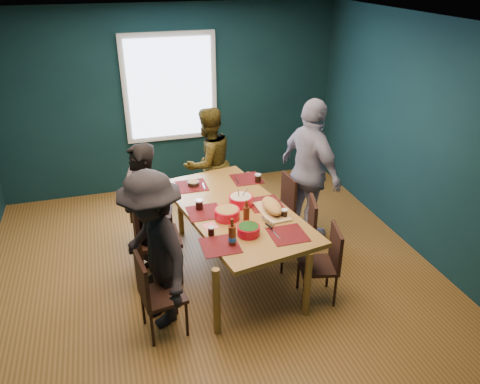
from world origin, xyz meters
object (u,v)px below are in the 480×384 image
object	(u,v)px
chair_left_mid	(148,232)
bowl_salad	(227,213)
bowl_dumpling	(241,200)
chair_left_far	(143,204)
dining_table	(235,214)
person_back	(209,163)
person_right	(310,172)
person_far_left	(144,214)
cutting_board	(272,207)
chair_right_near	(326,259)
chair_right_far	(282,202)
chair_right_mid	(303,228)
bowl_herbs	(248,230)
person_near_left	(154,251)
chair_left_near	(154,290)

from	to	relation	value
chair_left_mid	bowl_salad	distance (m)	0.89
chair_left_mid	bowl_salad	size ratio (longest dim) A/B	3.92
chair_left_mid	bowl_dumpling	bearing A→B (deg)	-2.14
chair_left_far	bowl_dumpling	distance (m)	1.24
dining_table	person_back	xyz separation A→B (m)	(0.02, 1.35, 0.05)
person_back	person_right	distance (m)	1.41
bowl_salad	dining_table	bearing A→B (deg)	53.52
person_far_left	cutting_board	world-z (taller)	person_far_left
chair_right_near	dining_table	bearing A→B (deg)	147.34
person_far_left	person_back	distance (m)	1.55
dining_table	chair_right_far	bearing A→B (deg)	24.63
chair_right_mid	bowl_herbs	bearing A→B (deg)	-136.87
person_back	person_near_left	bearing A→B (deg)	39.94
chair_left_near	chair_right_mid	xyz separation A→B (m)	(1.76, 0.63, -0.00)
chair_right_near	bowl_herbs	bearing A→B (deg)	178.52
person_back	bowl_dumpling	bearing A→B (deg)	69.23
dining_table	chair_right_mid	bearing A→B (deg)	-21.94
person_far_left	bowl_dumpling	world-z (taller)	person_far_left
dining_table	person_back	distance (m)	1.35
bowl_salad	bowl_dumpling	size ratio (longest dim) A/B	1.00
bowl_herbs	person_far_left	bearing A→B (deg)	142.97
dining_table	chair_left_mid	bearing A→B (deg)	164.62
chair_left_mid	bowl_dumpling	size ratio (longest dim) A/B	3.93
dining_table	chair_right_far	distance (m)	0.96
chair_left_near	bowl_salad	distance (m)	1.10
bowl_salad	chair_left_mid	bearing A→B (deg)	160.96
chair_right_near	person_far_left	world-z (taller)	person_far_left
chair_right_far	dining_table	bearing A→B (deg)	-149.95
chair_right_far	bowl_dumpling	bearing A→B (deg)	-149.78
chair_left_near	cutting_board	world-z (taller)	cutting_board
chair_left_near	person_far_left	bearing A→B (deg)	79.47
person_near_left	person_right	bearing A→B (deg)	98.36
chair_left_far	chair_right_far	world-z (taller)	chair_left_far
chair_left_far	person_near_left	bearing A→B (deg)	-79.97
chair_right_mid	person_right	xyz separation A→B (m)	(0.32, 0.59, 0.41)
person_far_left	person_back	bearing A→B (deg)	137.40
chair_left_far	person_right	distance (m)	2.05
chair_left_mid	chair_right_far	size ratio (longest dim) A/B	1.27
chair_right_near	bowl_dumpling	distance (m)	1.11
dining_table	person_right	bearing A→B (deg)	11.65
dining_table	bowl_herbs	size ratio (longest dim) A/B	9.78
cutting_board	person_far_left	bearing A→B (deg)	161.19
person_right	person_near_left	size ratio (longest dim) A/B	1.13
chair_left_mid	chair_right_far	xyz separation A→B (m)	(1.71, 0.44, -0.13)
chair_right_far	bowl_herbs	world-z (taller)	bowl_herbs
chair_right_far	bowl_dumpling	world-z (taller)	bowl_dumpling
person_right	bowl_salad	distance (m)	1.37
person_right	bowl_herbs	bearing A→B (deg)	118.62
person_right	person_near_left	bearing A→B (deg)	103.53
chair_right_far	person_right	size ratio (longest dim) A/B	0.46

